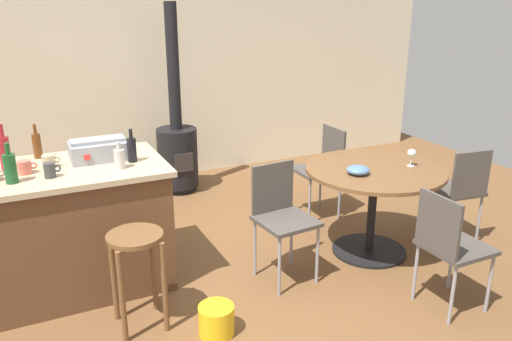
% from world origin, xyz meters
% --- Properties ---
extents(ground_plane, '(8.80, 8.80, 0.00)m').
position_xyz_m(ground_plane, '(0.00, 0.00, 0.00)').
color(ground_plane, brown).
extents(back_wall, '(8.00, 0.10, 2.70)m').
position_xyz_m(back_wall, '(0.00, 2.74, 1.35)').
color(back_wall, beige).
rests_on(back_wall, ground_plane).
extents(kitchen_island, '(1.29, 0.85, 0.93)m').
position_xyz_m(kitchen_island, '(-0.87, 0.56, 0.47)').
color(kitchen_island, brown).
rests_on(kitchen_island, ground_plane).
extents(wooden_stool, '(0.36, 0.36, 0.66)m').
position_xyz_m(wooden_stool, '(-0.60, -0.14, 0.49)').
color(wooden_stool, brown).
rests_on(wooden_stool, ground_plane).
extents(dining_table, '(1.12, 1.12, 0.75)m').
position_xyz_m(dining_table, '(1.39, 0.04, 0.58)').
color(dining_table, black).
rests_on(dining_table, ground_plane).
extents(folding_chair_near, '(0.40, 0.40, 0.85)m').
position_xyz_m(folding_chair_near, '(1.33, -0.86, 0.50)').
color(folding_chair_near, '#47423D').
rests_on(folding_chair_near, ground_plane).
extents(folding_chair_far, '(0.45, 0.45, 0.87)m').
position_xyz_m(folding_chair_far, '(2.18, -0.13, 0.51)').
color(folding_chair_far, '#47423D').
rests_on(folding_chair_far, ground_plane).
extents(folding_chair_left, '(0.41, 0.40, 0.87)m').
position_xyz_m(folding_chair_left, '(1.45, 0.90, 0.52)').
color(folding_chair_left, '#47423D').
rests_on(folding_chair_left, ground_plane).
extents(folding_chair_right, '(0.44, 0.44, 0.88)m').
position_xyz_m(folding_chair_right, '(0.53, 0.03, 0.53)').
color(folding_chair_right, '#47423D').
rests_on(folding_chair_right, ground_plane).
extents(wood_stove, '(0.44, 0.45, 2.02)m').
position_xyz_m(wood_stove, '(0.39, 2.17, 0.50)').
color(wood_stove, black).
rests_on(wood_stove, ground_plane).
extents(toolbox, '(0.40, 0.27, 0.16)m').
position_xyz_m(toolbox, '(-0.66, 0.65, 1.00)').
color(toolbox, gray).
rests_on(toolbox, kitchen_island).
extents(bottle_0, '(0.06, 0.06, 0.26)m').
position_xyz_m(bottle_0, '(-1.06, 0.88, 1.03)').
color(bottle_0, '#603314').
rests_on(bottle_0, kitchen_island).
extents(bottle_1, '(0.08, 0.08, 0.26)m').
position_xyz_m(bottle_1, '(-1.24, 0.37, 1.03)').
color(bottle_1, '#194C23').
rests_on(bottle_1, kitchen_island).
extents(bottle_2, '(0.07, 0.07, 0.24)m').
position_xyz_m(bottle_2, '(-0.45, 0.49, 1.02)').
color(bottle_2, black).
rests_on(bottle_2, kitchen_island).
extents(bottle_3, '(0.07, 0.07, 0.19)m').
position_xyz_m(bottle_3, '(-0.56, 0.37, 1.00)').
color(bottle_3, '#B7B2AD').
rests_on(bottle_3, kitchen_island).
extents(bottle_4, '(0.07, 0.07, 0.32)m').
position_xyz_m(bottle_4, '(-1.27, 0.69, 1.05)').
color(bottle_4, maroon).
rests_on(bottle_4, kitchen_island).
extents(cup_0, '(0.12, 0.09, 0.09)m').
position_xyz_m(cup_0, '(-1.00, 0.61, 0.97)').
color(cup_0, tan).
rests_on(cup_0, kitchen_island).
extents(cup_1, '(0.11, 0.07, 0.10)m').
position_xyz_m(cup_1, '(-1.01, 0.38, 0.98)').
color(cup_1, '#383838').
rests_on(cup_1, kitchen_island).
extents(cup_3, '(0.12, 0.09, 0.09)m').
position_xyz_m(cup_3, '(-1.16, 0.53, 0.98)').
color(cup_3, '#DB6651').
rests_on(cup_3, kitchen_island).
extents(wine_glass, '(0.07, 0.07, 0.14)m').
position_xyz_m(wine_glass, '(1.69, -0.04, 0.86)').
color(wine_glass, silver).
rests_on(wine_glass, dining_table).
extents(serving_bowl, '(0.18, 0.18, 0.07)m').
position_xyz_m(serving_bowl, '(1.18, -0.02, 0.78)').
color(serving_bowl, '#4C7099').
rests_on(serving_bowl, dining_table).
extents(plastic_bucket, '(0.23, 0.23, 0.20)m').
position_xyz_m(plastic_bucket, '(-0.19, -0.45, 0.10)').
color(plastic_bucket, yellow).
rests_on(plastic_bucket, ground_plane).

